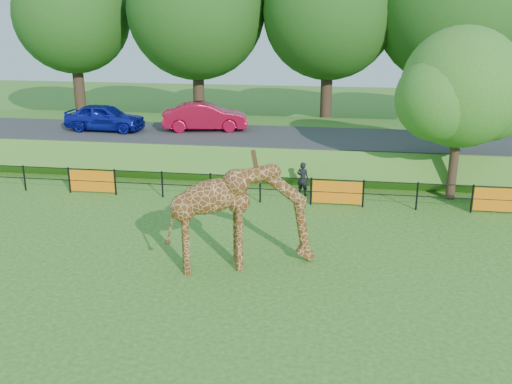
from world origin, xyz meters
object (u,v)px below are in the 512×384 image
at_px(car_red, 205,117).
at_px(tree_east, 464,92).
at_px(giraffe, 242,217).
at_px(car_blue, 105,117).
at_px(visitor, 303,179).

height_order(car_red, tree_east, tree_east).
bearing_deg(car_red, giraffe, -173.31).
xyz_separation_m(giraffe, car_blue, (-9.19, 11.89, 0.54)).
bearing_deg(giraffe, visitor, 60.78).
xyz_separation_m(giraffe, car_red, (-4.19, 12.76, 0.56)).
xyz_separation_m(car_blue, visitor, (10.41, -4.74, -1.40)).
relative_size(car_blue, car_red, 0.94).
bearing_deg(car_blue, giraffe, -139.40).
xyz_separation_m(giraffe, tree_east, (7.24, 7.60, 2.72)).
distance_m(giraffe, tree_east, 10.84).
bearing_deg(giraffe, tree_east, 26.90).
xyz_separation_m(car_red, visitor, (5.41, -5.61, -1.42)).
relative_size(visitor, tree_east, 0.21).
height_order(giraffe, tree_east, tree_east).
bearing_deg(car_red, visitor, -147.51).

